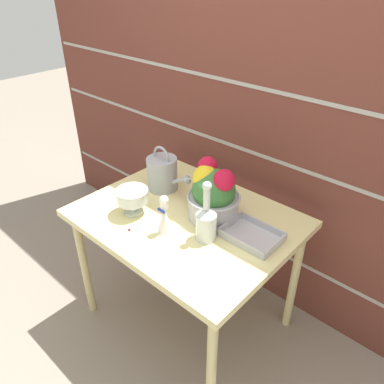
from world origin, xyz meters
TOP-DOWN VIEW (x-y plane):
  - ground_plane at (0.00, 0.00)m, footprint 12.00×12.00m
  - brick_wall at (0.00, 0.54)m, footprint 3.60×0.08m
  - patio_table at (0.00, 0.00)m, footprint 1.05×0.82m
  - watering_can at (-0.28, 0.11)m, footprint 0.31×0.17m
  - crystal_pedestal_bowl at (-0.22, -0.16)m, footprint 0.16×0.16m
  - flower_planter at (0.10, 0.08)m, footprint 0.26×0.26m
  - glass_decanter at (0.19, -0.07)m, footprint 0.09×0.09m
  - figurine_vase at (0.01, -0.16)m, footprint 0.08×0.08m
  - wire_tray at (0.34, 0.07)m, footprint 0.26×0.19m
  - fallen_petal at (-0.12, -0.27)m, footprint 0.01×0.01m

SIDE VIEW (x-z plane):
  - ground_plane at x=0.00m, z-range 0.00..0.00m
  - patio_table at x=0.00m, z-range 0.30..1.04m
  - fallen_petal at x=-0.12m, z-range 0.74..0.75m
  - wire_tray at x=0.34m, z-range 0.73..0.77m
  - figurine_vase at x=0.01m, z-range 0.72..0.92m
  - crystal_pedestal_bowl at x=-0.22m, z-range 0.77..0.90m
  - watering_can at x=-0.28m, z-range 0.71..0.96m
  - glass_decanter at x=0.19m, z-range 0.69..0.99m
  - flower_planter at x=0.10m, z-range 0.73..1.02m
  - brick_wall at x=0.00m, z-range 0.00..2.20m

